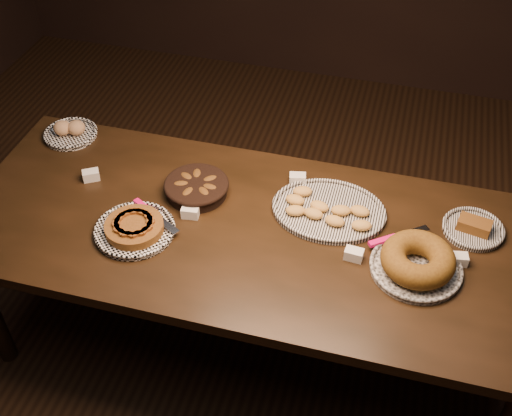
% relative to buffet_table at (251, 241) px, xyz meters
% --- Properties ---
extents(ground, '(5.00, 5.00, 0.00)m').
position_rel_buffet_table_xyz_m(ground, '(0.00, 0.00, -0.68)').
color(ground, black).
rests_on(ground, ground).
extents(buffet_table, '(2.40, 1.00, 0.75)m').
position_rel_buffet_table_xyz_m(buffet_table, '(0.00, 0.00, 0.00)').
color(buffet_table, black).
rests_on(buffet_table, ground).
extents(apple_tart_plate, '(0.34, 0.32, 0.06)m').
position_rel_buffet_table_xyz_m(apple_tart_plate, '(-0.44, -0.14, 0.10)').
color(apple_tart_plate, white).
rests_on(apple_tart_plate, buffet_table).
extents(madeleine_platter, '(0.47, 0.38, 0.05)m').
position_rel_buffet_table_xyz_m(madeleine_platter, '(0.28, 0.17, 0.09)').
color(madeleine_platter, black).
rests_on(madeleine_platter, buffet_table).
extents(bundt_cake_plate, '(0.37, 0.41, 0.11)m').
position_rel_buffet_table_xyz_m(bundt_cake_plate, '(0.66, -0.05, 0.12)').
color(bundt_cake_plate, black).
rests_on(bundt_cake_plate, buffet_table).
extents(croissant_basket, '(0.32, 0.32, 0.07)m').
position_rel_buffet_table_xyz_m(croissant_basket, '(-0.28, 0.14, 0.11)').
color(croissant_basket, black).
rests_on(croissant_basket, buffet_table).
extents(bread_roll_plate, '(0.25, 0.25, 0.08)m').
position_rel_buffet_table_xyz_m(bread_roll_plate, '(-0.99, 0.38, 0.10)').
color(bread_roll_plate, white).
rests_on(bread_roll_plate, buffet_table).
extents(loaf_plate, '(0.25, 0.25, 0.06)m').
position_rel_buffet_table_xyz_m(loaf_plate, '(0.86, 0.22, 0.09)').
color(loaf_plate, black).
rests_on(loaf_plate, buffet_table).
extents(tent_cards, '(1.64, 0.44, 0.04)m').
position_rel_buffet_table_xyz_m(tent_cards, '(0.07, 0.08, 0.10)').
color(tent_cards, white).
rests_on(tent_cards, buffet_table).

